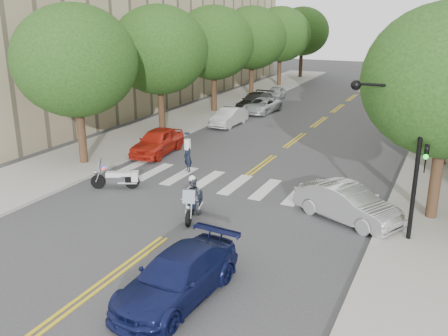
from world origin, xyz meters
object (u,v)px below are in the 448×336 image
Objects in this scene: convertible at (347,203)px; motorcycle_police at (193,199)px; sedan_blue at (177,277)px; motorcycle_parked at (119,178)px; officer_standing at (188,156)px.

motorcycle_police is at bearing 136.98° from convertible.
sedan_blue is at bearing 97.32° from motorcycle_police.
motorcycle_police reaches higher than motorcycle_parked.
motorcycle_police is 0.49× the size of convertible.
convertible is (10.49, 0.79, 0.21)m from motorcycle_parked.
officer_standing is 0.35× the size of sedan_blue.
motorcycle_police is 1.30× the size of officer_standing.
motorcycle_police reaches higher than sedan_blue.
motorcycle_police is 5.97m from sedan_blue.
sedan_blue is at bearing -160.42° from motorcycle_parked.
motorcycle_parked is at bearing 119.05° from convertible.
motorcycle_parked is at bearing -77.19° from officer_standing.
motorcycle_parked is at bearing -34.81° from motorcycle_police.
motorcycle_parked is (-4.79, 1.54, -0.29)m from motorcycle_police.
convertible is at bearing -112.17° from motorcycle_parked.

